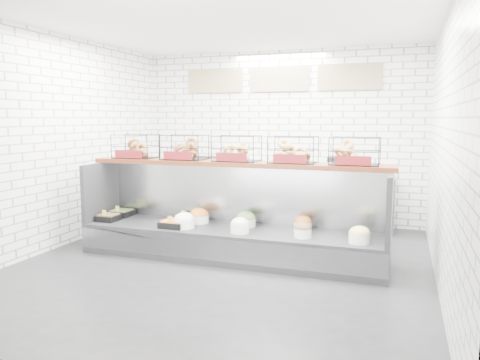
% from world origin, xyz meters
% --- Properties ---
extents(ground, '(5.50, 5.50, 0.00)m').
position_xyz_m(ground, '(0.00, 0.00, 0.00)').
color(ground, black).
rests_on(ground, ground).
extents(room_shell, '(5.02, 5.51, 3.01)m').
position_xyz_m(room_shell, '(0.00, 0.60, 2.06)').
color(room_shell, white).
rests_on(room_shell, ground).
extents(display_case, '(4.00, 0.90, 1.20)m').
position_xyz_m(display_case, '(-0.01, 0.34, 0.33)').
color(display_case, black).
rests_on(display_case, ground).
extents(bagel_shelf, '(4.10, 0.50, 0.40)m').
position_xyz_m(bagel_shelf, '(0.01, 0.52, 1.38)').
color(bagel_shelf, '#471D0F').
rests_on(bagel_shelf, display_case).
extents(prep_counter, '(4.00, 0.60, 1.20)m').
position_xyz_m(prep_counter, '(-0.01, 2.43, 0.47)').
color(prep_counter, '#93969B').
rests_on(prep_counter, ground).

